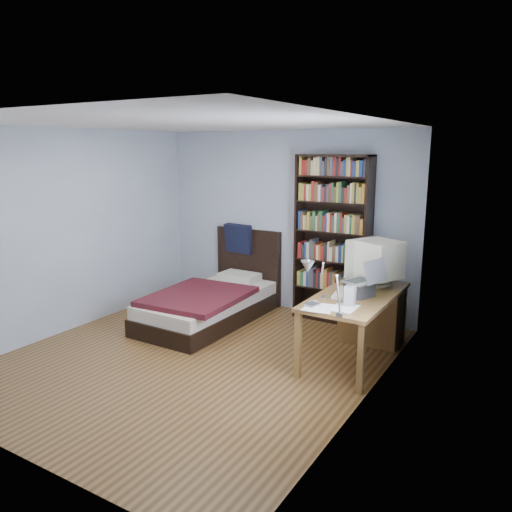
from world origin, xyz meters
name	(u,v)px	position (x,y,z in m)	size (l,w,h in m)	color
room	(193,246)	(0.03, 0.00, 1.25)	(4.20, 4.24, 2.50)	#543618
desk	(368,311)	(1.50, 1.32, 0.42)	(0.75, 1.56, 0.73)	brown
crt_monitor	(377,260)	(1.56, 1.35, 1.03)	(0.61, 0.56, 0.52)	beige
laptop	(362,286)	(1.57, 0.84, 0.84)	(0.42, 0.40, 0.41)	#2D2D30
desk_lamp	(313,272)	(1.50, -0.24, 1.22)	(0.23, 0.51, 0.60)	#99999E
keyboard	(344,293)	(1.39, 0.81, 0.75)	(0.17, 0.44, 0.03)	beige
speaker	(350,296)	(1.58, 0.48, 0.83)	(0.10, 0.10, 0.20)	gray
soda_can	(353,283)	(1.40, 1.07, 0.79)	(0.07, 0.07, 0.13)	#0A3C08
mouse	(364,287)	(1.49, 1.16, 0.75)	(0.06, 0.10, 0.03)	silver
phone_silver	(324,297)	(1.27, 0.59, 0.74)	(0.05, 0.10, 0.02)	#B8B9BD
phone_grey	(313,301)	(1.23, 0.39, 0.74)	(0.04, 0.08, 0.02)	gray
external_drive	(312,305)	(1.27, 0.27, 0.74)	(0.12, 0.12, 0.02)	gray
bookshelf	(332,239)	(0.79, 1.94, 1.09)	(0.98, 0.30, 2.18)	black
bed	(212,301)	(-0.58, 1.13, 0.26)	(1.14, 2.10, 1.16)	black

